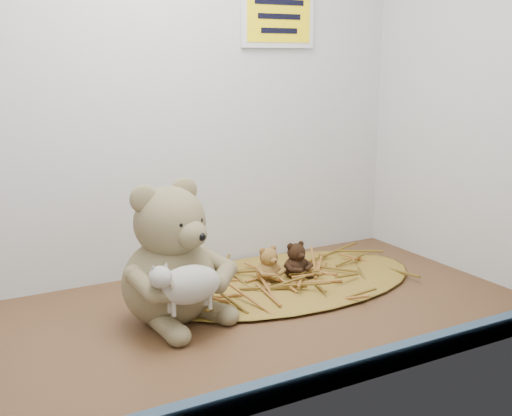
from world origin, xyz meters
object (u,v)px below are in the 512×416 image
toy_lamb (190,285)px  mini_teddy_tan (268,263)px  main_teddy (169,253)px  mini_teddy_brown (296,259)px

toy_lamb → mini_teddy_tan: toy_lamb is taller
main_teddy → mini_teddy_brown: bearing=-7.2°
main_teddy → mini_teddy_tan: 26.33cm
main_teddy → toy_lamb: (0.00, -9.15, -3.04)cm
toy_lamb → mini_teddy_brown: 34.83cm
mini_teddy_tan → toy_lamb: bearing=-152.3°
mini_teddy_tan → mini_teddy_brown: (6.52, -0.28, 0.07)cm
toy_lamb → mini_teddy_tan: size_ratio=1.84×
main_teddy → mini_teddy_tan: size_ratio=3.34×
mini_teddy_tan → main_teddy: bearing=-170.0°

